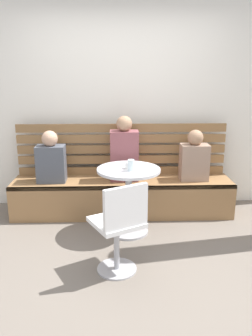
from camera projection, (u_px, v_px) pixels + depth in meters
ground at (125, 265)px, 3.15m from camera, size 8.00×8.00×0.00m
back_wall at (121, 95)px, 4.33m from camera, size 5.20×0.10×2.90m
booth_bench at (122, 197)px, 4.24m from camera, size 2.70×0.52×0.44m
booth_backrest at (122, 149)px, 4.32m from camera, size 2.65×0.04×0.66m
cafe_table at (129, 188)px, 3.66m from camera, size 0.68×0.68×0.74m
white_chair at (120, 225)px, 2.90m from camera, size 0.54×0.54×0.85m
person_adult at (124, 152)px, 4.11m from camera, size 0.34×0.22×0.79m
person_child_left at (194, 158)px, 4.14m from camera, size 0.34×0.22×0.62m
person_child_middle at (51, 160)px, 4.07m from camera, size 0.34×0.22×0.63m
cup_ceramic_white at (129, 165)px, 3.59m from camera, size 0.08×0.08×0.07m
cup_glass_tall at (131, 165)px, 3.50m from camera, size 0.07×0.07×0.12m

